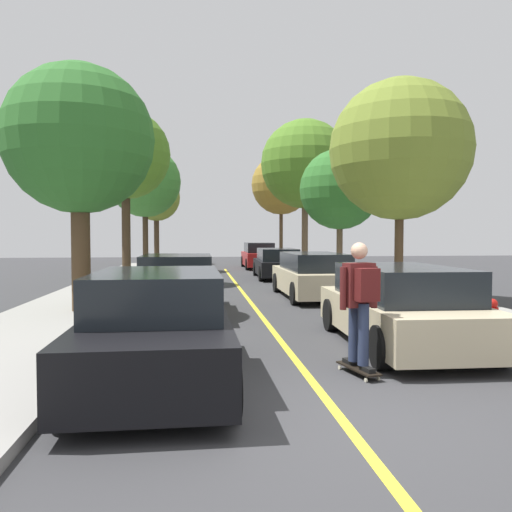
% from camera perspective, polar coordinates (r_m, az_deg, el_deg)
% --- Properties ---
extents(ground, '(80.00, 80.00, 0.00)m').
position_cam_1_polar(ground, '(5.80, 9.10, -17.05)').
color(ground, '#353538').
extents(center_line, '(0.12, 39.20, 0.01)m').
position_cam_1_polar(center_line, '(9.58, 2.59, -9.23)').
color(center_line, gold).
rests_on(center_line, ground).
extents(parked_car_left_nearest, '(1.94, 4.24, 1.45)m').
position_cam_1_polar(parked_car_left_nearest, '(6.85, -10.91, -8.02)').
color(parked_car_left_nearest, black).
rests_on(parked_car_left_nearest, ground).
extents(parked_car_left_near, '(2.01, 4.25, 1.43)m').
position_cam_1_polar(parked_car_left_near, '(12.74, -8.83, -3.23)').
color(parked_car_left_near, '#BCAD89').
rests_on(parked_car_left_near, ground).
extents(parked_car_right_nearest, '(2.01, 4.44, 1.39)m').
position_cam_1_polar(parked_car_right_nearest, '(9.24, 15.89, -5.45)').
color(parked_car_right_nearest, '#BCAD89').
rests_on(parked_car_right_nearest, ground).
extents(parked_car_right_near, '(1.93, 4.62, 1.38)m').
position_cam_1_polar(parked_car_right_near, '(15.76, 6.37, -2.15)').
color(parked_car_right_near, '#BCAD89').
rests_on(parked_car_right_near, ground).
extents(parked_car_right_far, '(2.01, 4.50, 1.33)m').
position_cam_1_polar(parked_car_right_far, '(22.79, 2.37, -0.82)').
color(parked_car_right_far, black).
rests_on(parked_car_right_far, ground).
extents(parked_car_right_farthest, '(1.84, 4.55, 1.49)m').
position_cam_1_polar(parked_car_right_farthest, '(29.63, 0.32, 0.01)').
color(parked_car_right_farthest, maroon).
rests_on(parked_car_right_farthest, ground).
extents(street_tree_left_nearest, '(3.48, 3.48, 5.76)m').
position_cam_1_polar(street_tree_left_nearest, '(12.89, -19.12, 12.07)').
color(street_tree_left_nearest, '#4C3823').
rests_on(street_tree_left_nearest, sidewalk_left).
extents(street_tree_left_near, '(3.41, 3.41, 6.57)m').
position_cam_1_polar(street_tree_left_near, '(20.44, -14.37, 10.85)').
color(street_tree_left_near, '#3D2D1E').
rests_on(street_tree_left_near, sidewalk_left).
extents(street_tree_left_far, '(3.71, 3.71, 6.43)m').
position_cam_1_polar(street_tree_left_far, '(27.46, -12.29, 8.09)').
color(street_tree_left_far, '#3D2D1E').
rests_on(street_tree_left_far, sidewalk_left).
extents(street_tree_left_farthest, '(3.12, 3.12, 5.84)m').
position_cam_1_polar(street_tree_left_farthest, '(34.56, -11.07, 6.39)').
color(street_tree_left_farthest, '#3D2D1E').
rests_on(street_tree_left_farthest, sidewalk_left).
extents(street_tree_right_nearest, '(4.00, 4.00, 6.21)m').
position_cam_1_polar(street_tree_right_nearest, '(15.36, 15.78, 11.31)').
color(street_tree_right_nearest, '#4C3823').
rests_on(street_tree_right_nearest, sidewalk_right).
extents(street_tree_right_near, '(3.27, 3.27, 5.28)m').
position_cam_1_polar(street_tree_right_near, '(21.11, 9.35, 7.34)').
color(street_tree_right_near, brown).
rests_on(street_tree_right_near, sidewalk_right).
extents(street_tree_right_far, '(4.77, 4.77, 7.98)m').
position_cam_1_polar(street_tree_right_far, '(27.93, 5.50, 10.15)').
color(street_tree_right_far, brown).
rests_on(street_tree_right_far, sidewalk_right).
extents(street_tree_right_farthest, '(4.12, 4.12, 7.33)m').
position_cam_1_polar(street_tree_right_farthest, '(35.66, 2.83, 7.93)').
color(street_tree_right_farthest, '#4C3823').
rests_on(street_tree_right_farthest, sidewalk_right).
extents(fire_hydrant, '(0.20, 0.20, 0.70)m').
position_cam_1_polar(fire_hydrant, '(9.68, 24.85, -6.43)').
color(fire_hydrant, '#B2140F').
rests_on(fire_hydrant, sidewalk_right).
extents(skateboard, '(0.42, 0.87, 0.10)m').
position_cam_1_polar(skateboard, '(7.33, 11.34, -12.23)').
color(skateboard, black).
rests_on(skateboard, ground).
extents(skateboarder, '(0.58, 0.70, 1.72)m').
position_cam_1_polar(skateboarder, '(7.11, 11.55, -4.51)').
color(skateboarder, black).
rests_on(skateboarder, skateboard).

